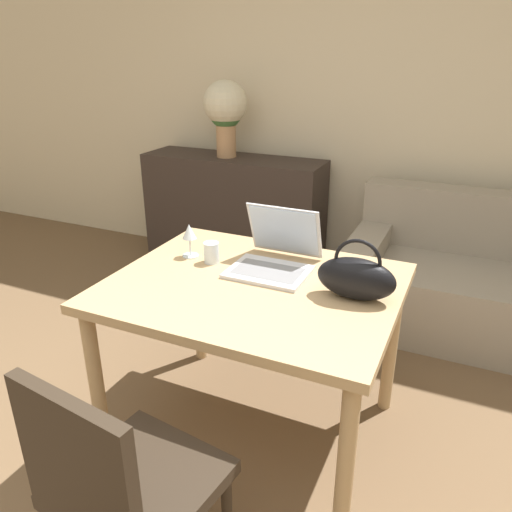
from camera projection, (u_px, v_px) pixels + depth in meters
name	position (u px, v px, depth m)	size (l,w,h in m)	color
wall_back	(363.00, 93.00, 3.44)	(10.00, 0.06, 2.70)	beige
dining_table	(254.00, 303.00, 2.07)	(1.16, 0.94, 0.76)	tan
chair	(120.00, 484.00, 1.43)	(0.50, 0.50, 0.87)	#2D2319
couch	(483.00, 288.00, 3.04)	(1.61, 0.80, 0.82)	gray
sideboard	(234.00, 214.00, 3.88)	(1.39, 0.40, 0.89)	#332823
laptop	(276.00, 252.00, 2.16)	(0.33, 0.36, 0.26)	silver
drinking_glass	(211.00, 253.00, 2.21)	(0.07, 0.07, 0.09)	silver
wine_glass	(189.00, 234.00, 2.25)	(0.07, 0.07, 0.16)	silver
handbag	(356.00, 278.00, 1.88)	(0.30, 0.13, 0.24)	black
flower_vase	(225.00, 109.00, 3.58)	(0.32, 0.32, 0.54)	tan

